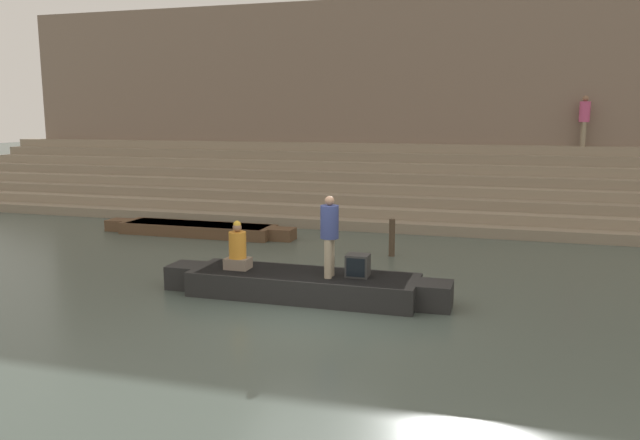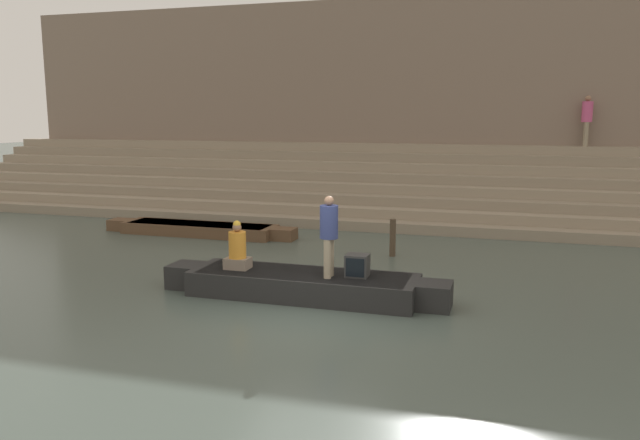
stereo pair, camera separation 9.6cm
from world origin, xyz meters
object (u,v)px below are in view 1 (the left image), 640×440
(mooring_post, at_px, (392,238))
(person_on_steps, at_px, (584,117))
(tv_set, at_px, (358,265))
(rowboat_main, at_px, (303,284))
(person_standing, at_px, (329,231))
(moored_boat_shore, at_px, (198,229))
(person_rowing, at_px, (238,250))

(mooring_post, bearing_deg, person_on_steps, 56.05)
(tv_set, bearing_deg, rowboat_main, -172.73)
(rowboat_main, distance_m, tv_set, 1.22)
(rowboat_main, bearing_deg, mooring_post, 78.49)
(rowboat_main, bearing_deg, tv_set, 5.47)
(rowboat_main, relative_size, person_on_steps, 3.39)
(mooring_post, relative_size, person_on_steps, 0.56)
(person_on_steps, bearing_deg, mooring_post, 24.91)
(person_standing, xyz_separation_m, moored_boat_shore, (-5.80, 5.54, -1.24))
(rowboat_main, xyz_separation_m, moored_boat_shore, (-5.20, 5.40, -0.08))
(tv_set, bearing_deg, person_rowing, -173.11)
(tv_set, height_order, mooring_post, mooring_post)
(rowboat_main, xyz_separation_m, mooring_post, (1.08, 4.20, 0.23))
(person_rowing, bearing_deg, person_standing, -17.27)
(tv_set, height_order, moored_boat_shore, tv_set)
(rowboat_main, xyz_separation_m, person_rowing, (-1.42, -0.05, 0.63))
(person_rowing, distance_m, tv_set, 2.56)
(tv_set, distance_m, person_on_steps, 13.52)
(moored_boat_shore, height_order, mooring_post, mooring_post)
(rowboat_main, relative_size, tv_set, 13.35)
(person_standing, distance_m, moored_boat_shore, 8.12)
(rowboat_main, height_order, mooring_post, mooring_post)
(person_standing, distance_m, person_on_steps, 13.79)
(person_standing, bearing_deg, moored_boat_shore, 143.17)
(rowboat_main, distance_m, mooring_post, 4.35)
(person_rowing, distance_m, person_on_steps, 14.76)
(person_standing, height_order, mooring_post, person_standing)
(person_standing, xyz_separation_m, tv_set, (0.53, 0.20, -0.70))
(mooring_post, distance_m, person_on_steps, 10.07)
(rowboat_main, height_order, person_rowing, person_rowing)
(rowboat_main, bearing_deg, person_standing, -10.98)
(tv_set, bearing_deg, person_on_steps, 71.03)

